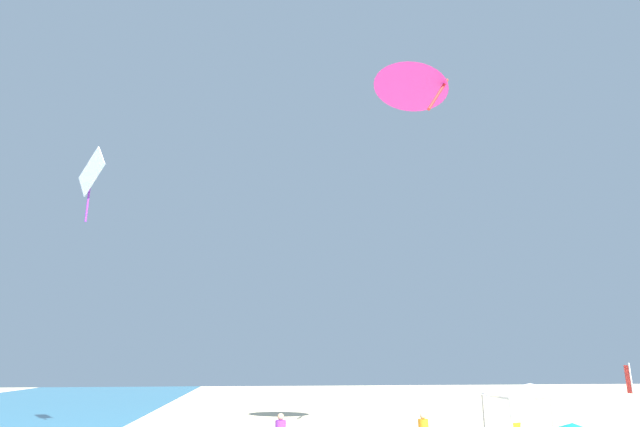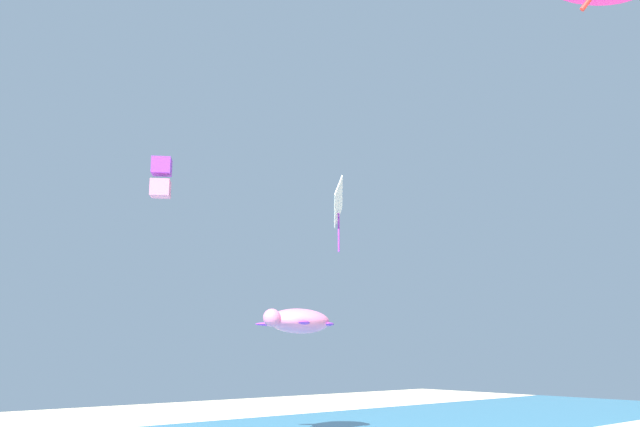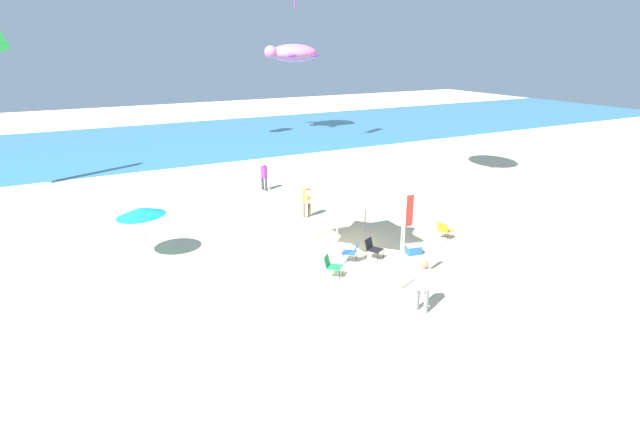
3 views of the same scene
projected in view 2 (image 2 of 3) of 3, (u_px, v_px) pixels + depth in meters
name	position (u px, v px, depth m)	size (l,w,h in m)	color
kite_box_purple	(161.00, 177.00, 33.57)	(1.41, 1.42, 2.17)	purple
kite_diamond_white	(338.00, 204.00, 35.52)	(2.39, 2.06, 4.42)	white
kite_turtle_pink	(298.00, 321.00, 43.07)	(5.77, 5.07, 1.84)	pink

